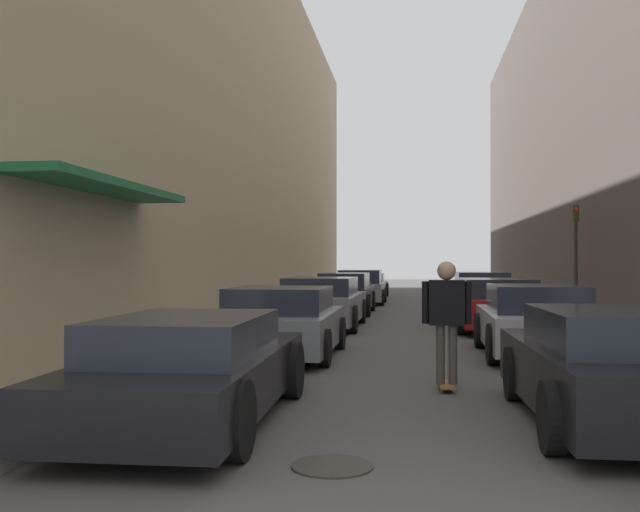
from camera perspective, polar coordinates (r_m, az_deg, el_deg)
The scene contains 18 objects.
ground at distance 20.68m, azimuth 7.32°, elevation -5.27°, with size 99.14×99.14×0.00m, color #4C4947.
curb_strip_left at distance 25.52m, azimuth -2.08°, elevation -4.22°, with size 1.80×45.06×0.12m.
curb_strip_right at distance 25.50m, azimuth 16.79°, elevation -4.21°, with size 1.80×45.06×0.12m.
building_row_left at distance 26.61m, azimuth -8.36°, elevation 10.70°, with size 4.90×45.06×13.77m.
building_row_right at distance 26.53m, azimuth 23.05°, elevation 10.34°, with size 4.90×45.06×13.38m.
parked_car_left_0 at distance 7.91m, azimuth -10.19°, elevation -8.86°, with size 1.89×4.69×1.17m.
parked_car_left_1 at distance 13.09m, azimuth -3.09°, elevation -5.37°, with size 2.07×3.95×1.27m.
parked_car_left_2 at distance 18.82m, azimuth 0.15°, elevation -3.78°, with size 2.09×4.68×1.32m.
parked_car_left_3 at distance 23.82m, azimuth 2.01°, elevation -3.04°, with size 1.85×4.28×1.36m.
parked_car_left_4 at distance 29.39m, azimuth 3.26°, elevation -2.55°, with size 2.03×3.95×1.39m.
parked_car_left_5 at distance 34.62m, azimuth 3.72°, elevation -2.36°, with size 2.05×4.18×1.17m.
parked_car_right_0 at distance 8.23m, azimuth 22.72°, elevation -8.30°, with size 1.98×4.14×1.24m.
parked_car_right_1 at distance 13.64m, azimuth 16.82°, elevation -5.06°, with size 1.95×3.94×1.31m.
parked_car_right_2 at distance 18.71m, azimuth 13.87°, elevation -3.80°, with size 2.08×4.66×1.31m.
parked_car_right_3 at distance 24.35m, azimuth 12.77°, elevation -2.98°, with size 1.99×4.17×1.39m.
skateboarder at distance 9.89m, azimuth 10.10°, elevation -4.31°, with size 0.67×0.78×1.74m.
manhole_cover at distance 6.29m, azimuth 0.98°, elevation -16.44°, with size 0.70×0.70×0.02m.
traffic_light at distance 21.36m, azimuth 19.78°, elevation 0.60°, with size 0.16×0.22×3.21m.
Camera 1 is at (0.07, -2.58, 1.74)m, focal length 40.00 mm.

